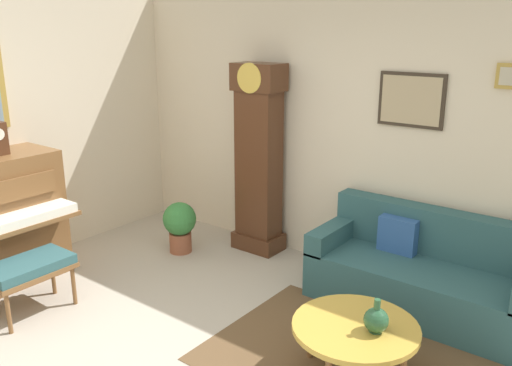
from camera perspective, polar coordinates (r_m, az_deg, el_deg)
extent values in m
cube|color=beige|center=(5.41, 8.73, 5.75)|extent=(5.30, 0.10, 2.80)
cube|color=#B28E3D|center=(4.72, 25.58, 10.19)|extent=(0.24, 0.03, 0.20)
cube|color=#BCB299|center=(4.71, 25.53, 10.18)|extent=(0.18, 0.01, 0.14)
cube|color=#33281E|center=(4.98, 16.18, 8.47)|extent=(0.60, 0.03, 0.48)
cube|color=tan|center=(4.97, 16.11, 8.45)|extent=(0.54, 0.01, 0.42)
cube|color=brown|center=(4.21, 10.20, -18.30)|extent=(2.10, 1.50, 0.01)
cube|color=brown|center=(5.14, -25.25, -4.58)|extent=(0.28, 1.38, 0.04)
cube|color=white|center=(5.12, -25.33, -3.95)|extent=(0.26, 1.32, 0.08)
cube|color=brown|center=(4.98, -22.95, -8.69)|extent=(0.42, 0.70, 0.04)
cube|color=#2D565B|center=(4.96, -23.02, -8.06)|extent=(0.40, 0.68, 0.08)
cylinder|color=brown|center=(4.82, -24.83, -12.45)|extent=(0.04, 0.04, 0.36)
cylinder|color=brown|center=(5.07, -18.81, -10.27)|extent=(0.04, 0.04, 0.36)
cylinder|color=brown|center=(5.32, -20.78, -9.18)|extent=(0.04, 0.04, 0.36)
cube|color=#4C2B19|center=(5.98, 0.27, -6.13)|extent=(0.52, 0.34, 0.18)
cube|color=#4C2B19|center=(5.72, 0.29, 1.29)|extent=(0.44, 0.28, 1.78)
cube|color=#4C2B19|center=(5.55, 0.30, 11.21)|extent=(0.52, 0.32, 0.28)
cylinder|color=gold|center=(5.43, -0.71, 11.09)|extent=(0.30, 0.02, 0.30)
cylinder|color=gold|center=(5.67, -0.02, 1.77)|extent=(0.03, 0.03, 0.70)
cube|color=#2D565B|center=(4.92, 17.12, -10.61)|extent=(1.90, 0.80, 0.42)
cube|color=#2D565B|center=(5.02, 18.74, -5.09)|extent=(1.90, 0.20, 0.44)
cube|color=#2D565B|center=(5.11, 8.36, -5.37)|extent=(0.18, 0.80, 0.20)
cube|color=#2D5699|center=(4.98, 14.83, -5.38)|extent=(0.34, 0.12, 0.32)
cylinder|color=gold|center=(3.89, 10.53, -14.86)|extent=(0.88, 0.88, 0.04)
torus|color=brown|center=(3.89, 10.53, -14.86)|extent=(0.88, 0.88, 0.04)
cylinder|color=brown|center=(4.27, 12.68, -15.05)|extent=(0.04, 0.04, 0.36)
cylinder|color=brown|center=(4.14, 5.78, -15.82)|extent=(0.04, 0.04, 0.36)
cylinder|color=#234C33|center=(3.83, 12.58, -15.07)|extent=(0.09, 0.09, 0.01)
sphere|color=#285638|center=(3.79, 12.65, -14.04)|extent=(0.17, 0.17, 0.17)
cylinder|color=#285638|center=(3.73, 12.76, -12.52)|extent=(0.04, 0.04, 0.08)
cylinder|color=#935138|center=(5.95, -8.03, -6.23)|extent=(0.24, 0.24, 0.22)
sphere|color=#387F3D|center=(5.85, -8.13, -3.79)|extent=(0.36, 0.36, 0.36)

